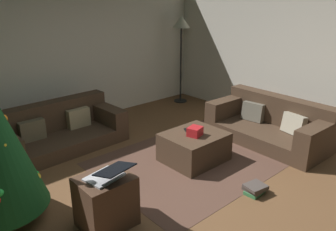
% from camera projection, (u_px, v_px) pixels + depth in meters
% --- Properties ---
extents(ground_plane, '(6.40, 6.40, 0.00)m').
position_uv_depth(ground_plane, '(177.00, 199.00, 3.81)').
color(ground_plane, brown).
extents(rear_partition, '(6.40, 0.12, 2.60)m').
position_uv_depth(rear_partition, '(50.00, 52.00, 5.57)').
color(rear_partition, silver).
rests_on(rear_partition, ground_plane).
extents(corner_partition, '(0.12, 6.40, 2.60)m').
position_uv_depth(corner_partition, '(320.00, 55.00, 5.33)').
color(corner_partition, silver).
rests_on(corner_partition, ground_plane).
extents(couch_left, '(1.90, 0.96, 0.66)m').
position_uv_depth(couch_left, '(58.00, 131.00, 5.06)').
color(couch_left, '#473323').
rests_on(couch_left, ground_plane).
extents(couch_right, '(0.95, 1.88, 0.69)m').
position_uv_depth(couch_right, '(270.00, 125.00, 5.28)').
color(couch_right, '#473323').
rests_on(couch_right, ground_plane).
extents(ottoman, '(0.82, 0.70, 0.41)m').
position_uv_depth(ottoman, '(194.00, 147.00, 4.64)').
color(ottoman, '#473323').
rests_on(ottoman, ground_plane).
extents(gift_box, '(0.23, 0.21, 0.12)m').
position_uv_depth(gift_box, '(195.00, 131.00, 4.48)').
color(gift_box, red).
rests_on(gift_box, ottoman).
extents(tv_remote, '(0.12, 0.17, 0.02)m').
position_uv_depth(tv_remote, '(187.00, 131.00, 4.64)').
color(tv_remote, black).
rests_on(tv_remote, ottoman).
extents(side_table, '(0.52, 0.44, 0.54)m').
position_uv_depth(side_table, '(106.00, 201.00, 3.30)').
color(side_table, '#4C3323').
rests_on(side_table, ground_plane).
extents(laptop, '(0.41, 0.47, 0.18)m').
position_uv_depth(laptop, '(108.00, 174.00, 3.15)').
color(laptop, silver).
rests_on(laptop, side_table).
extents(book_stack, '(0.29, 0.24, 0.12)m').
position_uv_depth(book_stack, '(255.00, 189.00, 3.90)').
color(book_stack, '#387A47').
rests_on(book_stack, ground_plane).
extents(corner_lamp, '(0.36, 0.36, 1.82)m').
position_uv_depth(corner_lamp, '(181.00, 29.00, 6.79)').
color(corner_lamp, black).
rests_on(corner_lamp, ground_plane).
extents(area_rug, '(2.60, 2.00, 0.01)m').
position_uv_depth(area_rug, '(194.00, 160.00, 4.71)').
color(area_rug, brown).
rests_on(area_rug, ground_plane).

